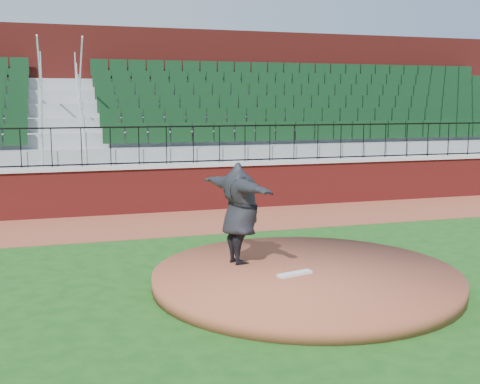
# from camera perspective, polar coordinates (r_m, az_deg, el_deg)

# --- Properties ---
(ground) EXTENTS (90.00, 90.00, 0.00)m
(ground) POSITION_cam_1_polar(r_m,az_deg,el_deg) (10.12, 2.53, -8.50)
(ground) COLOR #174714
(ground) RESTS_ON ground
(warning_track) EXTENTS (34.00, 3.20, 0.01)m
(warning_track) POSITION_cam_1_polar(r_m,az_deg,el_deg) (15.17, -4.36, -2.76)
(warning_track) COLOR brown
(warning_track) RESTS_ON ground
(field_wall) EXTENTS (34.00, 0.35, 1.20)m
(field_wall) POSITION_cam_1_polar(r_m,az_deg,el_deg) (16.61, -5.61, 0.28)
(field_wall) COLOR maroon
(field_wall) RESTS_ON ground
(wall_cap) EXTENTS (34.00, 0.45, 0.10)m
(wall_cap) POSITION_cam_1_polar(r_m,az_deg,el_deg) (16.53, -5.64, 2.51)
(wall_cap) COLOR #B7B7B7
(wall_cap) RESTS_ON field_wall
(wall_railing) EXTENTS (34.00, 0.05, 1.00)m
(wall_railing) POSITION_cam_1_polar(r_m,az_deg,el_deg) (16.48, -5.67, 4.41)
(wall_railing) COLOR black
(wall_railing) RESTS_ON wall_cap
(seating_stands) EXTENTS (34.00, 5.10, 4.60)m
(seating_stands) POSITION_cam_1_polar(r_m,az_deg,el_deg) (19.13, -7.33, 6.44)
(seating_stands) COLOR gray
(seating_stands) RESTS_ON ground
(concourse_wall) EXTENTS (34.00, 0.50, 5.50)m
(concourse_wall) POSITION_cam_1_polar(r_m,az_deg,el_deg) (21.88, -8.63, 7.84)
(concourse_wall) COLOR maroon
(concourse_wall) RESTS_ON ground
(pitchers_mound) EXTENTS (4.96, 4.96, 0.25)m
(pitchers_mound) POSITION_cam_1_polar(r_m,az_deg,el_deg) (9.98, 6.21, -8.05)
(pitchers_mound) COLOR brown
(pitchers_mound) RESTS_ON ground
(pitching_rubber) EXTENTS (0.61, 0.29, 0.04)m
(pitching_rubber) POSITION_cam_1_polar(r_m,az_deg,el_deg) (9.68, 5.18, -7.66)
(pitching_rubber) COLOR silver
(pitching_rubber) RESTS_ON pitchers_mound
(pitcher) EXTENTS (1.05, 2.19, 1.72)m
(pitcher) POSITION_cam_1_polar(r_m,az_deg,el_deg) (10.14, -0.03, -2.02)
(pitcher) COLOR black
(pitcher) RESTS_ON pitchers_mound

